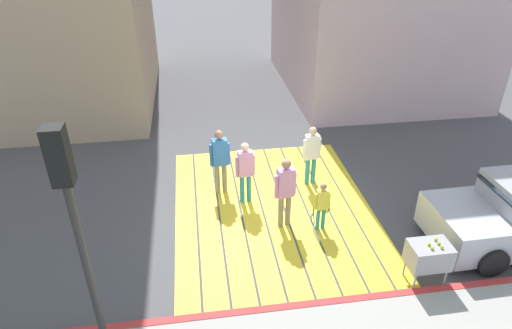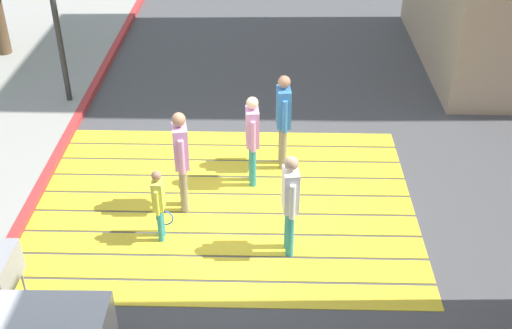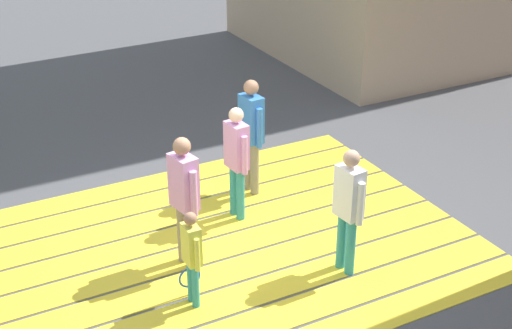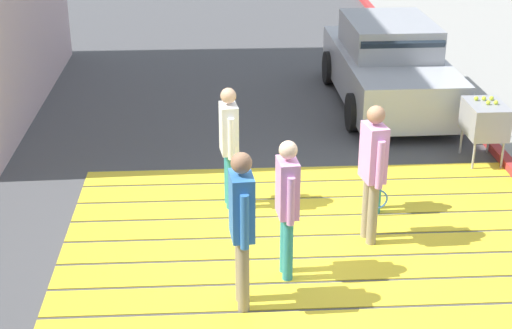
# 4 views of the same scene
# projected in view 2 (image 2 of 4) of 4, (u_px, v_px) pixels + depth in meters

# --- Properties ---
(ground_plane) EXTENTS (120.00, 120.00, 0.00)m
(ground_plane) POSITION_uv_depth(u_px,v_px,m) (224.00, 204.00, 11.09)
(ground_plane) COLOR #4C4C4F
(crosswalk_stripes) EXTENTS (6.40, 4.90, 0.01)m
(crosswalk_stripes) POSITION_uv_depth(u_px,v_px,m) (224.00, 203.00, 11.09)
(crosswalk_stripes) COLOR yellow
(crosswalk_stripes) RESTS_ON ground
(curb_painted) EXTENTS (0.16, 40.00, 0.13)m
(curb_painted) POSITION_uv_depth(u_px,v_px,m) (35.00, 198.00, 11.12)
(curb_painted) COLOR #BC3333
(curb_painted) RESTS_ON ground
(pedestrian_adult_lead) EXTENTS (0.27, 0.53, 1.82)m
(pedestrian_adult_lead) POSITION_uv_depth(u_px,v_px,m) (283.00, 115.00, 11.54)
(pedestrian_adult_lead) COLOR gray
(pedestrian_adult_lead) RESTS_ON ground
(pedestrian_adult_trailing) EXTENTS (0.26, 0.50, 1.71)m
(pedestrian_adult_trailing) POSITION_uv_depth(u_px,v_px,m) (290.00, 198.00, 9.51)
(pedestrian_adult_trailing) COLOR teal
(pedestrian_adult_trailing) RESTS_ON ground
(pedestrian_adult_side) EXTENTS (0.30, 0.52, 1.81)m
(pedestrian_adult_side) POSITION_uv_depth(u_px,v_px,m) (181.00, 155.00, 10.42)
(pedestrian_adult_side) COLOR gray
(pedestrian_adult_side) RESTS_ON ground
(pedestrian_teen_behind) EXTENTS (0.25, 0.50, 1.70)m
(pedestrian_teen_behind) POSITION_uv_depth(u_px,v_px,m) (252.00, 135.00, 11.09)
(pedestrian_teen_behind) COLOR teal
(pedestrian_teen_behind) RESTS_ON ground
(pedestrian_child_with_racket) EXTENTS (0.28, 0.39, 1.27)m
(pedestrian_child_with_racket) POSITION_uv_depth(u_px,v_px,m) (159.00, 201.00, 9.94)
(pedestrian_child_with_racket) COLOR teal
(pedestrian_child_with_racket) RESTS_ON ground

